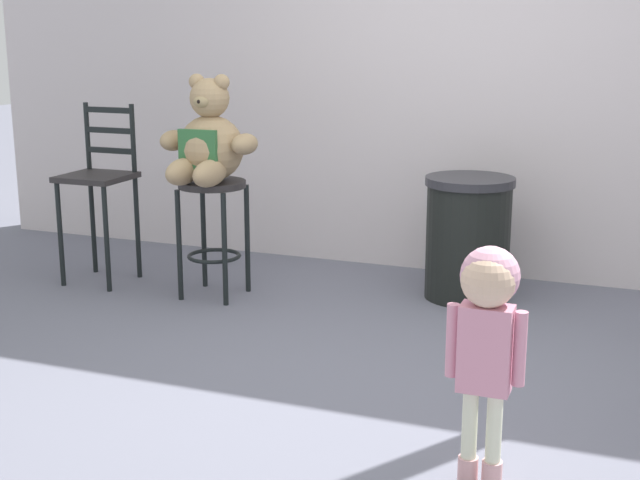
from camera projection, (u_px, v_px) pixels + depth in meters
name	position (u px, v px, depth m)	size (l,w,h in m)	color
ground_plane	(361.00, 375.00, 4.21)	(24.00, 24.00, 0.00)	slate
building_wall	(468.00, 5.00, 5.71)	(7.23, 0.30, 3.51)	silver
bar_stool_with_teddy	(213.00, 213.00, 5.34)	(0.41, 0.41, 0.72)	#282626
teddy_bear	(208.00, 143.00, 5.21)	(0.61, 0.55, 0.63)	tan
child_walking	(487.00, 316.00, 3.05)	(0.28, 0.22, 0.89)	#DBA0A2
trash_bin	(468.00, 238.00, 5.33)	(0.54, 0.54, 0.75)	black
bar_chair_empty	(99.00, 184.00, 5.64)	(0.41, 0.41, 1.14)	#282626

